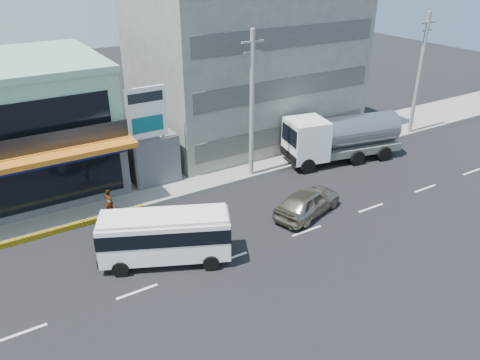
{
  "coord_description": "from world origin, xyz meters",
  "views": [
    {
      "loc": [
        -9.83,
        -17.1,
        14.28
      ],
      "look_at": [
        2.84,
        3.69,
        2.2
      ],
      "focal_mm": 35.0,
      "sensor_mm": 36.0,
      "label": 1
    }
  ],
  "objects_px": {
    "shop_building": "(7,132)",
    "sedan": "(307,202)",
    "billboard": "(147,119)",
    "motorcycle_rider": "(111,212)",
    "satellite_dish": "(146,129)",
    "utility_pole_far": "(419,75)",
    "utility_pole_near": "(252,106)",
    "minibus": "(165,234)",
    "tanker_truck": "(339,137)",
    "concrete_building": "(243,51)"
  },
  "relations": [
    {
      "from": "billboard",
      "to": "tanker_truck",
      "type": "distance_m",
      "value": 14.2
    },
    {
      "from": "utility_pole_far",
      "to": "sedan",
      "type": "bearing_deg",
      "value": -159.55
    },
    {
      "from": "sedan",
      "to": "utility_pole_far",
      "type": "bearing_deg",
      "value": -87.01
    },
    {
      "from": "satellite_dish",
      "to": "motorcycle_rider",
      "type": "height_order",
      "value": "satellite_dish"
    },
    {
      "from": "satellite_dish",
      "to": "utility_pole_near",
      "type": "bearing_deg",
      "value": -30.96
    },
    {
      "from": "utility_pole_far",
      "to": "sedan",
      "type": "relative_size",
      "value": 2.06
    },
    {
      "from": "billboard",
      "to": "minibus",
      "type": "relative_size",
      "value": 1.03
    },
    {
      "from": "minibus",
      "to": "shop_building",
      "type": "bearing_deg",
      "value": 112.47
    },
    {
      "from": "satellite_dish",
      "to": "motorcycle_rider",
      "type": "bearing_deg",
      "value": -132.55
    },
    {
      "from": "sedan",
      "to": "tanker_truck",
      "type": "bearing_deg",
      "value": -71.24
    },
    {
      "from": "utility_pole_near",
      "to": "tanker_truck",
      "type": "xyz_separation_m",
      "value": [
        7.11,
        -0.83,
        -3.28
      ]
    },
    {
      "from": "shop_building",
      "to": "sedan",
      "type": "height_order",
      "value": "shop_building"
    },
    {
      "from": "utility_pole_far",
      "to": "sedan",
      "type": "xyz_separation_m",
      "value": [
        -15.81,
        -5.9,
        -4.32
      ]
    },
    {
      "from": "satellite_dish",
      "to": "minibus",
      "type": "distance_m",
      "value": 10.11
    },
    {
      "from": "satellite_dish",
      "to": "utility_pole_far",
      "type": "xyz_separation_m",
      "value": [
        22.0,
        -3.6,
        1.57
      ]
    },
    {
      "from": "concrete_building",
      "to": "satellite_dish",
      "type": "xyz_separation_m",
      "value": [
        -10.0,
        -4.0,
        -3.42
      ]
    },
    {
      "from": "shop_building",
      "to": "satellite_dish",
      "type": "xyz_separation_m",
      "value": [
        8.0,
        -2.95,
        -0.42
      ]
    },
    {
      "from": "shop_building",
      "to": "billboard",
      "type": "xyz_separation_m",
      "value": [
        7.5,
        -4.75,
        0.93
      ]
    },
    {
      "from": "satellite_dish",
      "to": "billboard",
      "type": "relative_size",
      "value": 0.22
    },
    {
      "from": "concrete_building",
      "to": "utility_pole_near",
      "type": "relative_size",
      "value": 1.6
    },
    {
      "from": "concrete_building",
      "to": "satellite_dish",
      "type": "height_order",
      "value": "concrete_building"
    },
    {
      "from": "utility_pole_far",
      "to": "minibus",
      "type": "relative_size",
      "value": 1.49
    },
    {
      "from": "shop_building",
      "to": "sedan",
      "type": "xyz_separation_m",
      "value": [
        14.19,
        -12.44,
        -3.17
      ]
    },
    {
      "from": "billboard",
      "to": "tanker_truck",
      "type": "relative_size",
      "value": 0.75
    },
    {
      "from": "utility_pole_far",
      "to": "tanker_truck",
      "type": "height_order",
      "value": "utility_pole_far"
    },
    {
      "from": "motorcycle_rider",
      "to": "billboard",
      "type": "bearing_deg",
      "value": 36.52
    },
    {
      "from": "satellite_dish",
      "to": "sedan",
      "type": "relative_size",
      "value": 0.31
    },
    {
      "from": "shop_building",
      "to": "utility_pole_near",
      "type": "relative_size",
      "value": 1.24
    },
    {
      "from": "minibus",
      "to": "tanker_truck",
      "type": "xyz_separation_m",
      "value": [
        15.97,
        5.07,
        0.26
      ]
    },
    {
      "from": "utility_pole_near",
      "to": "minibus",
      "type": "bearing_deg",
      "value": -146.32
    },
    {
      "from": "satellite_dish",
      "to": "utility_pole_far",
      "type": "distance_m",
      "value": 22.35
    },
    {
      "from": "utility_pole_near",
      "to": "utility_pole_far",
      "type": "relative_size",
      "value": 1.0
    },
    {
      "from": "satellite_dish",
      "to": "billboard",
      "type": "xyz_separation_m",
      "value": [
        -0.5,
        -1.8,
        1.35
      ]
    },
    {
      "from": "shop_building",
      "to": "concrete_building",
      "type": "distance_m",
      "value": 18.28
    },
    {
      "from": "shop_building",
      "to": "sedan",
      "type": "bearing_deg",
      "value": -41.24
    },
    {
      "from": "billboard",
      "to": "motorcycle_rider",
      "type": "xyz_separation_m",
      "value": [
        -3.6,
        -2.66,
        -4.21
      ]
    },
    {
      "from": "minibus",
      "to": "motorcycle_rider",
      "type": "height_order",
      "value": "minibus"
    },
    {
      "from": "billboard",
      "to": "utility_pole_near",
      "type": "xyz_separation_m",
      "value": [
        6.5,
        -1.8,
        0.22
      ]
    },
    {
      "from": "billboard",
      "to": "utility_pole_far",
      "type": "xyz_separation_m",
      "value": [
        22.5,
        -1.8,
        0.22
      ]
    },
    {
      "from": "sedan",
      "to": "motorcycle_rider",
      "type": "relative_size",
      "value": 2.22
    },
    {
      "from": "minibus",
      "to": "sedan",
      "type": "xyz_separation_m",
      "value": [
        9.04,
        0.0,
        -0.78
      ]
    },
    {
      "from": "minibus",
      "to": "concrete_building",
      "type": "bearing_deg",
      "value": 46.41
    },
    {
      "from": "shop_building",
      "to": "billboard",
      "type": "distance_m",
      "value": 8.92
    },
    {
      "from": "billboard",
      "to": "utility_pole_near",
      "type": "distance_m",
      "value": 6.75
    },
    {
      "from": "billboard",
      "to": "tanker_truck",
      "type": "xyz_separation_m",
      "value": [
        13.61,
        -2.63,
        -3.06
      ]
    },
    {
      "from": "billboard",
      "to": "satellite_dish",
      "type": "bearing_deg",
      "value": 74.48
    },
    {
      "from": "satellite_dish",
      "to": "billboard",
      "type": "bearing_deg",
      "value": -105.52
    },
    {
      "from": "shop_building",
      "to": "utility_pole_near",
      "type": "distance_m",
      "value": 15.5
    },
    {
      "from": "minibus",
      "to": "sedan",
      "type": "height_order",
      "value": "minibus"
    },
    {
      "from": "satellite_dish",
      "to": "tanker_truck",
      "type": "relative_size",
      "value": 0.16
    }
  ]
}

